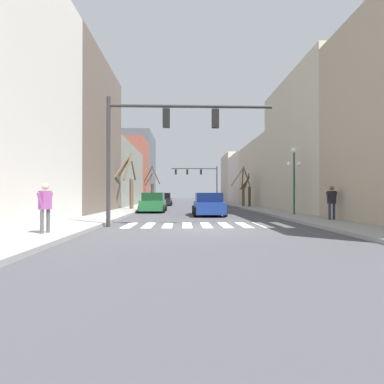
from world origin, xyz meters
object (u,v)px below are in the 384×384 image
Objects in this scene: pedestrian_waiting_at_curb at (332,200)px; car_parked_right_mid at (211,201)px; car_driving_away_lane at (164,200)px; street_tree_left_near at (242,189)px; pedestrian_on_left_sidewalk at (45,204)px; street_tree_right_near at (129,181)px; street_tree_right_far at (152,187)px; traffic_signal_far at (200,176)px; street_lamp_right_corner at (294,167)px; street_tree_right_mid at (248,191)px; car_parked_left_near at (214,199)px; car_parked_right_near at (208,205)px; car_parked_left_far at (153,203)px; traffic_signal_near at (159,132)px.

car_parked_right_mid is at bearing 83.98° from pedestrian_waiting_at_curb.
street_tree_left_near is (9.13, -5.95, 1.32)m from car_driving_away_lane.
street_tree_right_near is (-0.31, 17.23, 1.52)m from pedestrian_on_left_sidewalk.
pedestrian_waiting_at_curb is 33.33m from street_tree_right_far.
traffic_signal_far reaches higher than street_lamp_right_corner.
traffic_signal_far reaches higher than street_tree_right_mid.
car_parked_left_near is at bearing -7.72° from car_parked_right_mid.
car_parked_right_near is 24.46m from car_parked_left_near.
car_driving_away_lane is at bearing 0.05° from car_parked_left_far.
car_parked_right_near is 9.79m from street_tree_right_near.
car_driving_away_lane is 0.79× the size of street_tree_right_far.
street_tree_right_near reaches higher than street_tree_right_mid.
street_tree_right_far is at bearing 96.36° from traffic_signal_near.
pedestrian_on_left_sidewalk is 25.63m from street_tree_left_near.
traffic_signal_near is 1.46× the size of street_tree_right_near.
car_parked_left_far is at bearing 160.42° from car_parked_left_near.
pedestrian_waiting_at_curb is at bearing -44.08° from street_tree_right_near.
car_parked_right_mid is 24.41m from pedestrian_on_left_sidewalk.
car_parked_left_far is 1.28× the size of street_tree_right_mid.
traffic_signal_far reaches higher than street_tree_right_near.
street_tree_left_near is (3.95, -15.21, -2.44)m from traffic_signal_far.
street_lamp_right_corner is 0.97× the size of car_parked_right_near.
street_tree_right_far reaches higher than car_parked_left_far.
street_tree_right_far reaches higher than traffic_signal_near.
car_driving_away_lane is 2.68× the size of pedestrian_on_left_sidewalk.
street_tree_right_far reaches higher than car_parked_left_near.
street_tree_right_mid is 12.94m from street_tree_right_near.
pedestrian_on_left_sidewalk is (-9.34, -34.67, 0.40)m from car_parked_left_near.
car_parked_left_far is 5.99m from car_parked_right_near.
pedestrian_on_left_sidewalk reaches higher than car_parked_right_mid.
car_driving_away_lane is at bearing 146.92° from street_tree_left_near.
street_tree_left_near reaches higher than car_parked_left_far.
traffic_signal_near is 21.27m from street_tree_left_near.
pedestrian_waiting_at_curb is (4.58, -18.17, 0.43)m from car_parked_right_mid.
traffic_signal_far is 1.74× the size of car_parked_right_mid.
street_tree_right_far is (-2.27, 6.94, 1.83)m from car_driving_away_lane.
car_driving_away_lane is at bearing 143.61° from street_tree_right_mid.
car_parked_left_far is 2.62× the size of pedestrian_waiting_at_curb.
traffic_signal_far is 1.46× the size of street_tree_right_near.
traffic_signal_near is 1.67× the size of car_parked_right_near.
street_tree_left_near is 0.87× the size of street_tree_right_near.
traffic_signal_far is at bearing -174.36° from pedestrian_on_left_sidewalk.
car_parked_right_near is at bearing 167.24° from street_lamp_right_corner.
street_lamp_right_corner reaches higher than car_driving_away_lane.
pedestrian_on_left_sidewalk is 0.47× the size of street_tree_right_mid.
street_tree_left_near is 12.99m from street_tree_right_near.
traffic_signal_far is at bearing -1.97° from car_parked_right_near.
street_tree_right_far is at bearing 14.30° from car_parked_right_near.
street_tree_right_mid is at bearing -107.43° from car_parked_right_mid.
car_driving_away_lane is at bearing 116.24° from street_lamp_right_corner.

